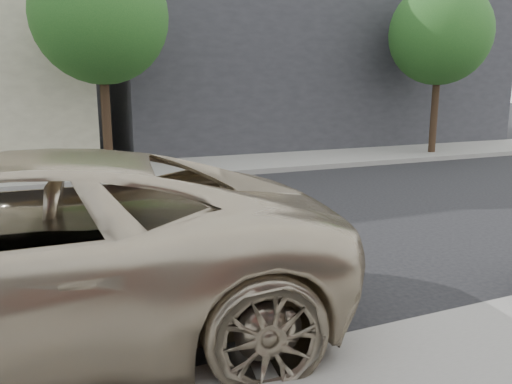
% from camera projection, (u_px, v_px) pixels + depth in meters
% --- Properties ---
extents(ground, '(120.00, 120.00, 0.00)m').
position_uv_depth(ground, '(272.00, 227.00, 8.74)').
color(ground, black).
rests_on(ground, ground).
extents(far_sidewalk, '(44.00, 3.00, 0.15)m').
position_uv_depth(far_sidewalk, '(178.00, 168.00, 14.57)').
color(far_sidewalk, gray).
rests_on(far_sidewalk, ground).
extents(far_building_dark, '(16.00, 11.00, 7.00)m').
position_uv_depth(far_building_dark, '(286.00, 62.00, 22.85)').
color(far_building_dark, '#2B2B31').
rests_on(far_building_dark, ground).
extents(street_tree_left, '(3.40, 3.40, 5.70)m').
position_uv_depth(street_tree_left, '(440.00, 34.00, 16.75)').
color(street_tree_left, '#342417').
rests_on(street_tree_left, far_sidewalk).
extents(street_tree_mid, '(3.40, 3.40, 5.70)m').
position_uv_depth(street_tree_mid, '(100.00, 16.00, 12.50)').
color(street_tree_mid, '#342417').
rests_on(street_tree_mid, far_sidewalk).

